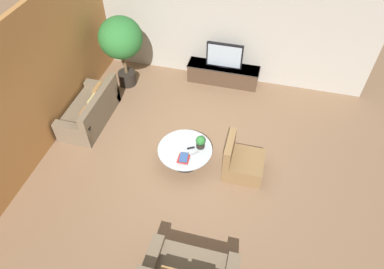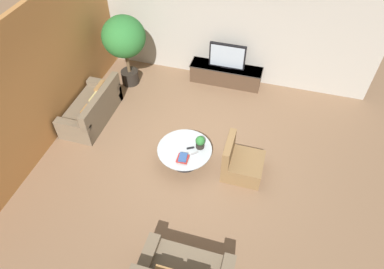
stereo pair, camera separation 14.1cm
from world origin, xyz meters
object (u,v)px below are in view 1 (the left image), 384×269
(couch_by_wall, at_px, (91,111))
(potted_palm_tall, at_px, (121,40))
(television, at_px, (224,56))
(coffee_table, at_px, (185,153))
(media_console, at_px, (223,74))
(armchair_wicker, at_px, (241,162))
(potted_plant_tabletop, at_px, (201,142))

(couch_by_wall, relative_size, potted_palm_tall, 0.91)
(television, xyz_separation_m, coffee_table, (-0.25, -2.96, -0.55))
(media_console, height_order, television, television)
(television, relative_size, armchair_wicker, 1.09)
(potted_palm_tall, bearing_deg, coffee_table, -45.37)
(media_console, distance_m, potted_plant_tabletop, 2.84)
(coffee_table, xyz_separation_m, potted_palm_tall, (-2.22, 2.25, 1.03))
(couch_by_wall, distance_m, potted_plant_tabletop, 2.88)
(armchair_wicker, bearing_deg, couch_by_wall, 80.13)
(media_console, relative_size, television, 2.03)
(coffee_table, xyz_separation_m, couch_by_wall, (-2.51, 0.69, -0.00))
(media_console, distance_m, potted_palm_tall, 2.78)
(media_console, relative_size, potted_palm_tall, 1.00)
(coffee_table, xyz_separation_m, potted_plant_tabletop, (0.30, 0.14, 0.27))
(media_console, relative_size, armchair_wicker, 2.22)
(coffee_table, bearing_deg, potted_plant_tabletop, 25.10)
(television, distance_m, armchair_wicker, 3.11)
(armchair_wicker, bearing_deg, potted_palm_tall, 57.20)
(media_console, height_order, coffee_table, media_console)
(media_console, height_order, potted_palm_tall, potted_palm_tall)
(armchair_wicker, height_order, potted_plant_tabletop, armchair_wicker)
(television, bearing_deg, couch_by_wall, -140.68)
(television, bearing_deg, armchair_wicker, -72.09)
(media_console, distance_m, couch_by_wall, 3.58)
(couch_by_wall, bearing_deg, potted_plant_tabletop, 78.84)
(television, xyz_separation_m, couch_by_wall, (-2.77, -2.27, -0.55))
(television, distance_m, potted_plant_tabletop, 2.83)
(couch_by_wall, bearing_deg, armchair_wicker, 80.13)
(couch_by_wall, bearing_deg, media_console, 129.34)
(television, relative_size, coffee_table, 0.82)
(couch_by_wall, xyz_separation_m, armchair_wicker, (3.71, -0.65, -0.02))
(media_console, xyz_separation_m, couch_by_wall, (-2.77, -2.27, 0.03))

